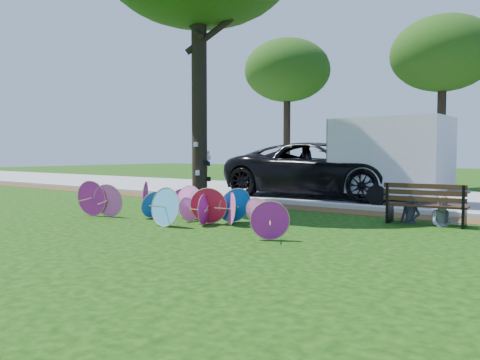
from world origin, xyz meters
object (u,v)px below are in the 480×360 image
object	(u,v)px
cargo_trailer	(391,156)
park_bench	(426,204)
black_van	(322,170)
person_right	(444,197)
parasol_pile	(176,204)
person_left	(411,197)

from	to	relation	value
cargo_trailer	park_bench	size ratio (longest dim) A/B	1.96
black_van	person_right	xyz separation A→B (m)	(5.10, -4.49, -0.34)
parasol_pile	black_van	world-z (taller)	black_van
cargo_trailer	park_bench	world-z (taller)	cargo_trailer
black_van	person_right	size ratio (longest dim) A/B	5.56
cargo_trailer	park_bench	xyz separation A→B (m)	(2.19, -4.17, -1.03)
person_right	black_van	bearing A→B (deg)	116.99
parasol_pile	cargo_trailer	size ratio (longest dim) A/B	1.80
person_left	person_right	distance (m)	0.70
parasol_pile	park_bench	bearing A→B (deg)	30.79
person_left	person_right	xyz separation A→B (m)	(0.70, 0.00, 0.04)
parasol_pile	person_left	distance (m)	5.27
cargo_trailer	person_right	size ratio (longest dim) A/B	2.69
black_van	person_left	distance (m)	6.30
parasol_pile	park_bench	world-z (taller)	same
parasol_pile	person_right	world-z (taller)	person_right
cargo_trailer	person_left	bearing A→B (deg)	-63.56
park_bench	parasol_pile	bearing A→B (deg)	-154.06
cargo_trailer	person_right	distance (m)	4.92
person_left	person_right	world-z (taller)	person_right
black_van	person_left	xyz separation A→B (m)	(4.40, -4.49, -0.38)
black_van	park_bench	bearing A→B (deg)	-136.37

